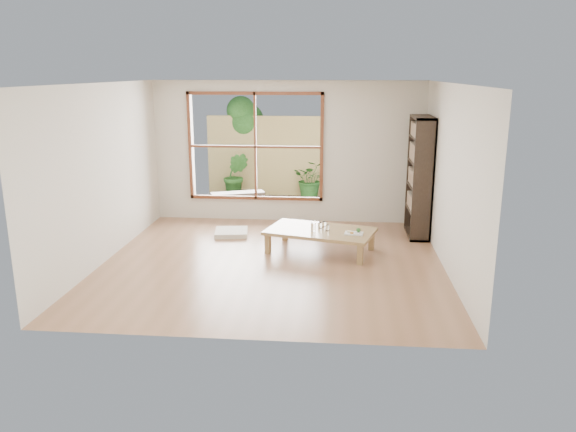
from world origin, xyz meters
name	(u,v)px	position (x,y,z in m)	size (l,w,h in m)	color
ground	(273,262)	(0.00, 0.00, 0.00)	(5.00, 5.00, 0.00)	#9E6E4F
low_table	(320,232)	(0.68, 0.57, 0.31)	(1.82, 1.32, 0.36)	olive
floor_cushion	(231,232)	(-0.89, 1.37, 0.04)	(0.55, 0.55, 0.08)	beige
bookshelf	(419,177)	(2.32, 1.66, 1.02)	(0.33, 0.92, 2.04)	#2F231A
glass_tall	(313,227)	(0.58, 0.48, 0.43)	(0.07, 0.07, 0.14)	silver
glass_mid	(327,228)	(0.80, 0.54, 0.40)	(0.06, 0.06, 0.09)	silver
glass_short	(324,224)	(0.74, 0.75, 0.40)	(0.07, 0.07, 0.08)	silver
glass_small	(320,225)	(0.68, 0.67, 0.40)	(0.07, 0.07, 0.09)	silver
food_tray	(355,233)	(1.21, 0.39, 0.38)	(0.30, 0.23, 0.09)	white
deck	(264,206)	(-0.60, 3.56, 0.00)	(2.80, 2.00, 0.05)	#362F27
garden_bench	(238,195)	(-1.09, 3.16, 0.31)	(1.12, 0.69, 0.34)	#2F231A
bamboo_fence	(270,156)	(-0.60, 4.56, 0.90)	(2.80, 0.06, 1.80)	tan
shrub_right	(311,179)	(0.34, 4.38, 0.44)	(0.75, 0.65, 0.84)	#2E6C27
shrub_left	(236,175)	(-1.31, 4.19, 0.53)	(0.55, 0.44, 1.00)	#2E6C27
garden_tree	(242,122)	(-1.28, 4.86, 1.63)	(1.04, 0.85, 2.22)	#4C3D2D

